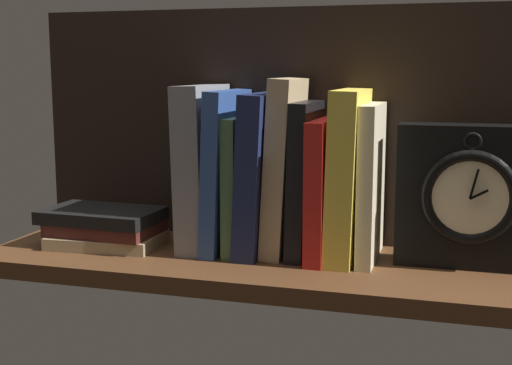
{
  "coord_description": "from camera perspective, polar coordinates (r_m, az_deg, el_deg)",
  "views": [
    {
      "loc": [
        25.57,
        -94.22,
        26.99
      ],
      "look_at": [
        -3.54,
        3.61,
        10.29
      ],
      "focal_mm": 49.25,
      "sensor_mm": 36.0,
      "label": 1
    }
  ],
  "objects": [
    {
      "name": "book_stack_side",
      "position": [
        1.11,
        -12.14,
        -3.52
      ],
      "size": [
        18.19,
        12.28,
        5.64
      ],
      "color": "#9E8966",
      "rests_on": "ground_plane"
    },
    {
      "name": "book_blue_modern",
      "position": [
        1.05,
        -2.47,
        0.98
      ],
      "size": [
        3.45,
        15.41,
        23.84
      ],
      "primitive_type": "cube",
      "rotation": [
        0.0,
        0.04,
        0.0
      ],
      "color": "#2D4C8E",
      "rests_on": "ground_plane"
    },
    {
      "name": "book_yellow_seinlanguage",
      "position": [
        1.0,
        7.49,
        0.61
      ],
      "size": [
        4.3,
        15.49,
        24.09
      ],
      "primitive_type": "cube",
      "rotation": [
        0.0,
        0.02,
        0.0
      ],
      "color": "gold",
      "rests_on": "ground_plane"
    },
    {
      "name": "back_panel",
      "position": [
        1.1,
        3.06,
        4.62
      ],
      "size": [
        84.71,
        1.2,
        36.15
      ],
      "primitive_type": "cube",
      "color": "black",
      "rests_on": "ground_plane"
    },
    {
      "name": "book_red_requiem",
      "position": [
        1.01,
        5.53,
        -0.47
      ],
      "size": [
        2.65,
        15.93,
        19.86
      ],
      "primitive_type": "cube",
      "rotation": [
        0.0,
        -0.0,
        0.0
      ],
      "color": "red",
      "rests_on": "ground_plane"
    },
    {
      "name": "ground_plane",
      "position": [
        1.02,
        1.34,
        -6.84
      ],
      "size": [
        84.71,
        25.56,
        2.5
      ],
      "primitive_type": "cube",
      "color": "#4C2D19"
    },
    {
      "name": "book_green_romantic",
      "position": [
        1.04,
        -1.16,
        -0.11
      ],
      "size": [
        1.97,
        14.05,
        19.97
      ],
      "primitive_type": "cube",
      "rotation": [
        0.0,
        -0.0,
        0.0
      ],
      "color": "#476B44",
      "rests_on": "ground_plane"
    },
    {
      "name": "book_tan_shortstories",
      "position": [
        1.02,
        2.3,
        1.26
      ],
      "size": [
        4.38,
        12.41,
        25.65
      ],
      "primitive_type": "cube",
      "rotation": [
        0.0,
        0.05,
        0.0
      ],
      "color": "tan",
      "rests_on": "ground_plane"
    },
    {
      "name": "book_cream_twain",
      "position": [
        1.0,
        9.34,
        -0.02
      ],
      "size": [
        2.24,
        14.11,
        22.09
      ],
      "primitive_type": "cube",
      "rotation": [
        0.0,
        0.0,
        0.0
      ],
      "color": "beige",
      "rests_on": "ground_plane"
    },
    {
      "name": "framed_clock",
      "position": [
        0.99,
        16.97,
        -1.08
      ],
      "size": [
        19.47,
        6.97,
        19.47
      ],
      "color": "black",
      "rests_on": "ground_plane"
    },
    {
      "name": "book_gray_chess",
      "position": [
        1.06,
        -4.32,
        1.25
      ],
      "size": [
        4.68,
        14.59,
        24.56
      ],
      "primitive_type": "cube",
      "rotation": [
        0.0,
        -0.02,
        0.0
      ],
      "color": "gray",
      "rests_on": "ground_plane"
    },
    {
      "name": "book_black_skeptic",
      "position": [
        1.01,
        3.98,
        0.28
      ],
      "size": [
        2.98,
        12.96,
        22.3
      ],
      "primitive_type": "cube",
      "rotation": [
        0.0,
        0.02,
        0.0
      ],
      "color": "black",
      "rests_on": "ground_plane"
    },
    {
      "name": "book_navy_bierce",
      "position": [
        1.03,
        0.41,
        0.75
      ],
      "size": [
        4.41,
        15.93,
        23.49
      ],
      "primitive_type": "cube",
      "rotation": [
        0.0,
        0.05,
        0.0
      ],
      "color": "#192147",
      "rests_on": "ground_plane"
    }
  ]
}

